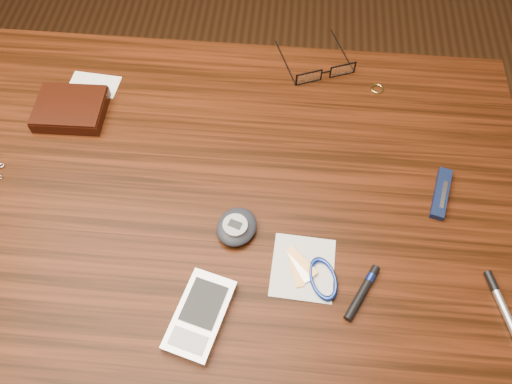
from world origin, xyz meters
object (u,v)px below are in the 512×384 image
Objects in this scene: pedometer at (237,227)px; pocket_knife at (441,193)px; silver_pen at (504,310)px; notepad_keys at (313,273)px; desk at (227,224)px; wallet_and_card at (71,108)px; pda_phone at (200,315)px; eyeglasses at (324,71)px.

pedometer is 0.33m from pocket_knife.
pocket_knife is at bearing 110.36° from silver_pen.
notepad_keys is 0.84× the size of silver_pen.
wallet_and_card is at bearing 153.20° from desk.
pda_phone is 1.39× the size of pocket_knife.
pda_phone is at bearing -51.04° from wallet_and_card.
desk is 6.57× the size of wallet_and_card.
notepad_keys is 0.27m from silver_pen.
notepad_keys is (0.15, -0.12, 0.11)m from desk.
pedometer is at bearing -110.68° from eyeglasses.
wallet_and_card is 0.45m from pda_phone.
pedometer is (0.04, 0.14, 0.00)m from pda_phone.
pedometer reaches higher than eyeglasses.
eyeglasses reaches higher than silver_pen.
wallet_and_card is 0.77m from silver_pen.
wallet_and_card is at bearing 146.74° from pedometer.
silver_pen is (0.39, -0.09, -0.01)m from pedometer.
notepad_keys is 0.25m from pocket_knife.
wallet_and_card is at bearing 128.96° from pda_phone.
desk is at bearing 159.52° from silver_pen.
pda_phone is 0.17m from notepad_keys.
wallet_and_card reaches higher than desk.
eyeglasses is 0.51m from silver_pen.
eyeglasses is 1.39× the size of notepad_keys.
pedometer is 0.87× the size of pocket_knife.
desk is at bearing -26.80° from wallet_and_card.
pocket_knife is at bearing 37.54° from notepad_keys.
wallet_and_card and eyeglasses have the same top height.
eyeglasses is 1.87× the size of pedometer.
pedometer is (-0.13, -0.34, 0.00)m from eyeglasses.
pda_phone is at bearing -108.87° from eyeglasses.
pocket_knife reaches higher than notepad_keys.
pda_phone is at bearing -92.17° from desk.
eyeglasses is at bearing 71.13° from pda_phone.
pda_phone reaches higher than desk.
pocket_knife is (0.35, 0.03, 0.11)m from desk.
pedometer is at bearing -33.26° from wallet_and_card.
desk is at bearing 87.83° from pda_phone.
desk is at bearing -175.13° from pocket_knife.
desk is 0.34m from wallet_and_card.
wallet_and_card is 0.97× the size of eyeglasses.
pocket_knife is 0.20m from silver_pen.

